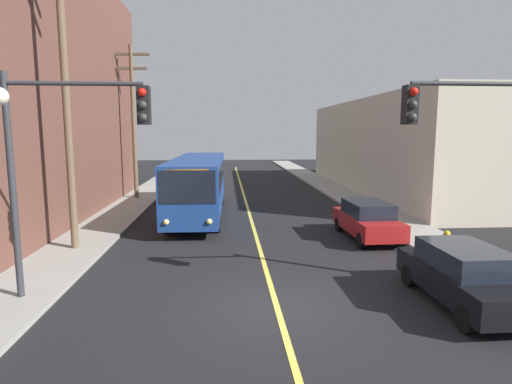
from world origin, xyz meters
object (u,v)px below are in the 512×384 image
city_bus (199,183)px  fire_hydrant (446,241)px  traffic_signal_left_corner (69,144)px  traffic_signal_right_corner (480,144)px  utility_pole_mid (133,115)px  utility_pole_near (65,82)px  parked_car_red (367,219)px  parked_car_black (464,275)px

city_bus → fire_hydrant: city_bus is taller
traffic_signal_left_corner → traffic_signal_right_corner: same height
fire_hydrant → utility_pole_mid: bearing=134.6°
city_bus → utility_pole_mid: size_ratio=1.20×
city_bus → utility_pole_near: bearing=-122.1°
traffic_signal_right_corner → utility_pole_mid: bearing=124.9°
city_bus → parked_car_red: city_bus is taller
city_bus → utility_pole_mid: (-4.64, 5.82, 3.90)m
city_bus → fire_hydrant: 13.04m
utility_pole_mid → traffic_signal_right_corner: 22.50m
parked_car_black → utility_pole_mid: bearing=123.4°
utility_pole_near → traffic_signal_left_corner: utility_pole_near is taller
utility_pole_near → parked_car_red: bearing=5.5°
parked_car_black → traffic_signal_left_corner: traffic_signal_left_corner is taller
city_bus → utility_pole_mid: 8.40m
utility_pole_near → traffic_signal_right_corner: 13.96m
traffic_signal_right_corner → parked_car_red: bearing=95.1°
parked_car_black → fire_hydrant: 4.73m
utility_pole_near → fire_hydrant: size_ratio=13.68×
city_bus → fire_hydrant: size_ratio=14.52×
city_bus → traffic_signal_left_corner: traffic_signal_left_corner is taller
parked_car_black → utility_pole_mid: utility_pole_mid is taller
traffic_signal_right_corner → traffic_signal_left_corner: bearing=176.3°
utility_pole_mid → city_bus: bearing=-51.4°
parked_car_red → utility_pole_near: utility_pole_near is taller
fire_hydrant → traffic_signal_left_corner: bearing=-165.2°
city_bus → utility_pole_mid: bearing=128.6°
parked_car_red → fire_hydrant: size_ratio=5.30×
parked_car_red → traffic_signal_left_corner: bearing=-149.2°
parked_car_black → traffic_signal_left_corner: size_ratio=0.74×
fire_hydrant → utility_pole_near: bearing=173.1°
traffic_signal_left_corner → parked_car_red: bearing=30.8°
utility_pole_mid → parked_car_red: bearing=-43.4°
traffic_signal_left_corner → city_bus: bearing=77.7°
utility_pole_near → traffic_signal_left_corner: bearing=-70.2°
traffic_signal_right_corner → city_bus: bearing=123.2°
parked_car_red → utility_pole_mid: 17.58m
traffic_signal_right_corner → fire_hydrant: 5.60m
parked_car_red → utility_pole_mid: bearing=136.6°
utility_pole_near → utility_pole_mid: utility_pole_near is taller
traffic_signal_right_corner → fire_hydrant: size_ratio=7.14×
parked_car_black → utility_pole_near: utility_pole_near is taller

